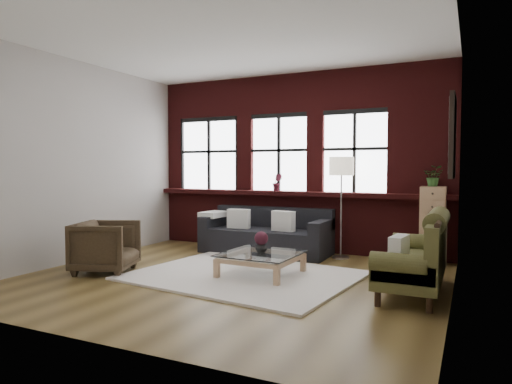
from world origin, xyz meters
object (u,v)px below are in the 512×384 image
at_px(coffee_table, 261,265).
at_px(vase, 261,247).
at_px(dark_sofa, 266,230).
at_px(floor_lamp, 341,203).
at_px(drawer_chest, 433,225).
at_px(vintage_settee, 412,253).
at_px(armchair, 106,247).

distance_m(coffee_table, vase, 0.25).
bearing_deg(dark_sofa, floor_lamp, 5.29).
distance_m(dark_sofa, drawer_chest, 2.75).
xyz_separation_m(vintage_settee, armchair, (-4.11, -0.77, -0.10)).
bearing_deg(floor_lamp, dark_sofa, -174.71).
height_order(coffee_table, drawer_chest, drawer_chest).
xyz_separation_m(vintage_settee, coffee_table, (-1.98, -0.05, -0.31)).
relative_size(dark_sofa, coffee_table, 2.23).
relative_size(vintage_settee, armchair, 2.18).
bearing_deg(coffee_table, floor_lamp, 69.10).
xyz_separation_m(drawer_chest, floor_lamp, (-1.41, -0.21, 0.31)).
bearing_deg(vintage_settee, coffee_table, -178.45).
height_order(dark_sofa, coffee_table, dark_sofa).
distance_m(vintage_settee, armchair, 4.18).
bearing_deg(armchair, dark_sofa, -53.43).
height_order(coffee_table, floor_lamp, floor_lamp).
relative_size(armchair, coffee_table, 0.80).
xyz_separation_m(dark_sofa, coffee_table, (0.66, -1.60, -0.25)).
xyz_separation_m(armchair, coffee_table, (2.13, 0.72, -0.21)).
relative_size(vintage_settee, coffee_table, 1.75).
distance_m(vase, floor_lamp, 1.91).
distance_m(armchair, coffee_table, 2.26).
xyz_separation_m(armchair, vase, (2.13, 0.72, 0.04)).
distance_m(dark_sofa, vintage_settee, 3.05).
bearing_deg(drawer_chest, vintage_settee, -92.74).
distance_m(dark_sofa, floor_lamp, 1.41).
bearing_deg(coffee_table, vintage_settee, 1.55).
distance_m(vintage_settee, floor_lamp, 2.17).
bearing_deg(coffee_table, armchair, -161.35).
height_order(armchair, vase, armchair).
bearing_deg(armchair, coffee_table, -92.35).
xyz_separation_m(coffee_table, vase, (-0.00, 0.00, 0.25)).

